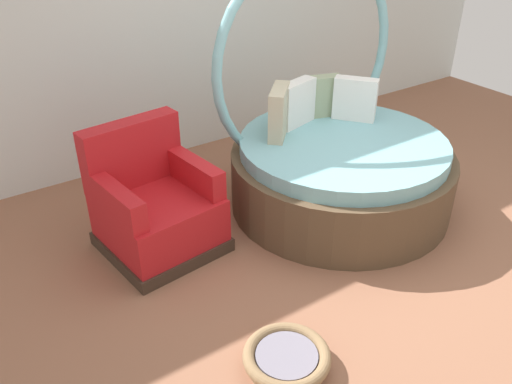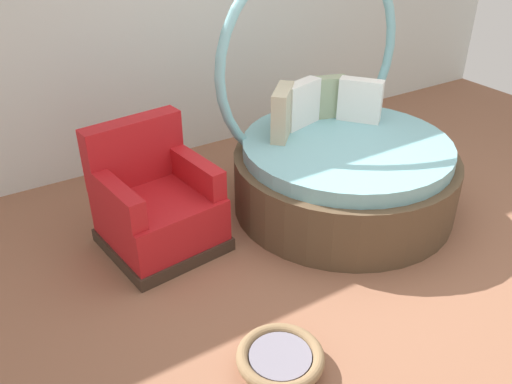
# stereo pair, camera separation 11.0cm
# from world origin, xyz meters

# --- Properties ---
(ground_plane) EXTENTS (8.00, 8.00, 0.02)m
(ground_plane) POSITION_xyz_m (0.00, 0.00, -0.01)
(ground_plane) COLOR #936047
(back_wall) EXTENTS (8.00, 0.12, 2.91)m
(back_wall) POSITION_xyz_m (0.00, 2.43, 1.46)
(back_wall) COLOR silver
(back_wall) RESTS_ON ground_plane
(round_daybed) EXTENTS (1.85, 1.85, 2.06)m
(round_daybed) POSITION_xyz_m (0.32, 0.72, 0.41)
(round_daybed) COLOR brown
(round_daybed) RESTS_ON ground_plane
(red_armchair) EXTENTS (0.88, 0.88, 0.94)m
(red_armchair) POSITION_xyz_m (-1.22, 0.99, 0.33)
(red_armchair) COLOR #38281E
(red_armchair) RESTS_ON ground_plane
(pet_basket) EXTENTS (0.51, 0.51, 0.13)m
(pet_basket) POSITION_xyz_m (-1.13, -0.54, 0.07)
(pet_basket) COLOR #8E704C
(pet_basket) RESTS_ON ground_plane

